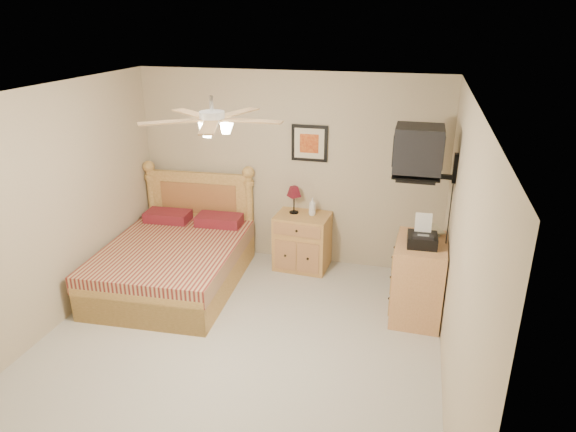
# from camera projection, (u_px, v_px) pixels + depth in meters

# --- Properties ---
(floor) EXTENTS (4.50, 4.50, 0.00)m
(floor) POSITION_uv_depth(u_px,v_px,m) (233.00, 353.00, 5.09)
(floor) COLOR #ABA69A
(floor) RESTS_ON ground
(ceiling) EXTENTS (4.00, 4.50, 0.04)m
(ceiling) POSITION_uv_depth(u_px,v_px,m) (221.00, 97.00, 4.17)
(ceiling) COLOR white
(ceiling) RESTS_ON ground
(wall_back) EXTENTS (4.00, 0.04, 2.50)m
(wall_back) POSITION_uv_depth(u_px,v_px,m) (289.00, 170.00, 6.65)
(wall_back) COLOR tan
(wall_back) RESTS_ON ground
(wall_front) EXTENTS (4.00, 0.04, 2.50)m
(wall_front) POSITION_uv_depth(u_px,v_px,m) (69.00, 412.00, 2.60)
(wall_front) COLOR tan
(wall_front) RESTS_ON ground
(wall_left) EXTENTS (0.04, 4.50, 2.50)m
(wall_left) POSITION_uv_depth(u_px,v_px,m) (38.00, 217.00, 5.09)
(wall_left) COLOR tan
(wall_left) RESTS_ON ground
(wall_right) EXTENTS (0.04, 4.50, 2.50)m
(wall_right) POSITION_uv_depth(u_px,v_px,m) (459.00, 263.00, 4.16)
(wall_right) COLOR tan
(wall_right) RESTS_ON ground
(bed) EXTENTS (1.62, 2.07, 1.29)m
(bed) POSITION_uv_depth(u_px,v_px,m) (171.00, 237.00, 6.13)
(bed) COLOR olive
(bed) RESTS_ON ground
(nightstand) EXTENTS (0.70, 0.54, 0.73)m
(nightstand) POSITION_uv_depth(u_px,v_px,m) (302.00, 241.00, 6.70)
(nightstand) COLOR #BD7D43
(nightstand) RESTS_ON ground
(table_lamp) EXTENTS (0.20, 0.20, 0.36)m
(table_lamp) POSITION_uv_depth(u_px,v_px,m) (294.00, 200.00, 6.57)
(table_lamp) COLOR maroon
(table_lamp) RESTS_ON nightstand
(lotion_bottle) EXTENTS (0.11, 0.11, 0.23)m
(lotion_bottle) POSITION_uv_depth(u_px,v_px,m) (312.00, 207.00, 6.52)
(lotion_bottle) COLOR silver
(lotion_bottle) RESTS_ON nightstand
(framed_picture) EXTENTS (0.46, 0.04, 0.46)m
(framed_picture) POSITION_uv_depth(u_px,v_px,m) (310.00, 143.00, 6.44)
(framed_picture) COLOR black
(framed_picture) RESTS_ON wall_back
(dresser) EXTENTS (0.55, 0.77, 0.89)m
(dresser) POSITION_uv_depth(u_px,v_px,m) (418.00, 279.00, 5.57)
(dresser) COLOR #B57841
(dresser) RESTS_ON ground
(fax_machine) EXTENTS (0.31, 0.33, 0.32)m
(fax_machine) POSITION_uv_depth(u_px,v_px,m) (423.00, 231.00, 5.26)
(fax_machine) COLOR black
(fax_machine) RESTS_ON dresser
(magazine_lower) EXTENTS (0.27, 0.32, 0.03)m
(magazine_lower) POSITION_uv_depth(u_px,v_px,m) (418.00, 232.00, 5.63)
(magazine_lower) COLOR beige
(magazine_lower) RESTS_ON dresser
(magazine_upper) EXTENTS (0.31, 0.35, 0.02)m
(magazine_upper) POSITION_uv_depth(u_px,v_px,m) (422.00, 230.00, 5.61)
(magazine_upper) COLOR tan
(magazine_upper) RESTS_ON magazine_lower
(wall_tv) EXTENTS (0.56, 0.46, 0.58)m
(wall_tv) POSITION_uv_depth(u_px,v_px,m) (433.00, 153.00, 5.22)
(wall_tv) COLOR black
(wall_tv) RESTS_ON wall_right
(ceiling_fan) EXTENTS (1.14, 1.14, 0.28)m
(ceiling_fan) POSITION_uv_depth(u_px,v_px,m) (212.00, 119.00, 4.04)
(ceiling_fan) COLOR white
(ceiling_fan) RESTS_ON ceiling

